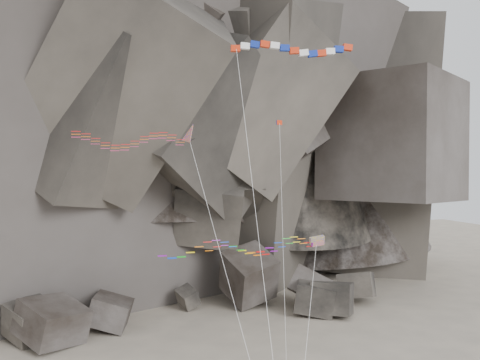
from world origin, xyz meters
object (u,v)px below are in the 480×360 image
object	(u,v)px
banner_kite	(293,51)
pennant_kite	(281,192)
parafoil_kite	(236,247)
delta_kite	(126,139)

from	to	relation	value
banner_kite	pennant_kite	world-z (taller)	banner_kite
banner_kite	parafoil_kite	distance (m)	17.41
banner_kite	parafoil_kite	size ratio (longest dim) A/B	2.10
banner_kite	pennant_kite	bearing A→B (deg)	-113.78
delta_kite	banner_kite	distance (m)	16.13
delta_kite	banner_kite	bearing A→B (deg)	-24.43
delta_kite	banner_kite	size ratio (longest dim) A/B	0.78
delta_kite	parafoil_kite	world-z (taller)	delta_kite
pennant_kite	delta_kite	bearing A→B (deg)	125.45
delta_kite	pennant_kite	xyz separation A→B (m)	(11.09, -7.36, -4.30)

